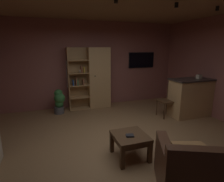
{
  "coord_description": "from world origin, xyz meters",
  "views": [
    {
      "loc": [
        -1.22,
        -3.16,
        1.94
      ],
      "look_at": [
        0.0,
        0.4,
        1.05
      ],
      "focal_mm": 29.33,
      "sensor_mm": 36.0,
      "label": 1
    }
  ],
  "objects_px": {
    "bookshelf_cabinet": "(96,78)",
    "leather_couch": "(214,174)",
    "dining_chair": "(169,98)",
    "potted_floor_plant": "(59,101)",
    "coffee_table": "(130,139)",
    "wall_mounted_tv": "(141,60)",
    "tissue_box": "(199,77)",
    "table_book_0": "(130,136)",
    "kitchen_bar_counter": "(193,97)"
  },
  "relations": [
    {
      "from": "kitchen_bar_counter",
      "to": "dining_chair",
      "type": "xyz_separation_m",
      "value": [
        -0.72,
        0.18,
        -0.02
      ]
    },
    {
      "from": "dining_chair",
      "to": "bookshelf_cabinet",
      "type": "bearing_deg",
      "value": 139.08
    },
    {
      "from": "kitchen_bar_counter",
      "to": "tissue_box",
      "type": "relative_size",
      "value": 11.84
    },
    {
      "from": "coffee_table",
      "to": "wall_mounted_tv",
      "type": "distance_m",
      "value": 3.95
    },
    {
      "from": "coffee_table",
      "to": "tissue_box",
      "type": "bearing_deg",
      "value": 26.06
    },
    {
      "from": "coffee_table",
      "to": "potted_floor_plant",
      "type": "distance_m",
      "value": 2.99
    },
    {
      "from": "table_book_0",
      "to": "potted_floor_plant",
      "type": "xyz_separation_m",
      "value": [
        -1.04,
        2.84,
        -0.07
      ]
    },
    {
      "from": "coffee_table",
      "to": "table_book_0",
      "type": "bearing_deg",
      "value": -122.12
    },
    {
      "from": "tissue_box",
      "to": "table_book_0",
      "type": "bearing_deg",
      "value": -153.38
    },
    {
      "from": "tissue_box",
      "to": "dining_chair",
      "type": "height_order",
      "value": "tissue_box"
    },
    {
      "from": "coffee_table",
      "to": "table_book_0",
      "type": "xyz_separation_m",
      "value": [
        -0.03,
        -0.05,
        0.1
      ]
    },
    {
      "from": "table_book_0",
      "to": "bookshelf_cabinet",
      "type": "bearing_deg",
      "value": 86.61
    },
    {
      "from": "kitchen_bar_counter",
      "to": "tissue_box",
      "type": "bearing_deg",
      "value": -15.87
    },
    {
      "from": "kitchen_bar_counter",
      "to": "leather_couch",
      "type": "xyz_separation_m",
      "value": [
        -1.92,
        -2.51,
        -0.24
      ]
    },
    {
      "from": "bookshelf_cabinet",
      "to": "tissue_box",
      "type": "xyz_separation_m",
      "value": [
        2.57,
        -1.72,
        0.18
      ]
    },
    {
      "from": "bookshelf_cabinet",
      "to": "coffee_table",
      "type": "bearing_deg",
      "value": -92.88
    },
    {
      "from": "potted_floor_plant",
      "to": "kitchen_bar_counter",
      "type": "bearing_deg",
      "value": -21.24
    },
    {
      "from": "wall_mounted_tv",
      "to": "table_book_0",
      "type": "bearing_deg",
      "value": -120.25
    },
    {
      "from": "bookshelf_cabinet",
      "to": "wall_mounted_tv",
      "type": "bearing_deg",
      "value": 6.88
    },
    {
      "from": "leather_couch",
      "to": "coffee_table",
      "type": "height_order",
      "value": "leather_couch"
    },
    {
      "from": "tissue_box",
      "to": "coffee_table",
      "type": "relative_size",
      "value": 0.2
    },
    {
      "from": "potted_floor_plant",
      "to": "wall_mounted_tv",
      "type": "relative_size",
      "value": 0.76
    },
    {
      "from": "coffee_table",
      "to": "dining_chair",
      "type": "distance_m",
      "value": 2.45
    },
    {
      "from": "tissue_box",
      "to": "wall_mounted_tv",
      "type": "xyz_separation_m",
      "value": [
        -0.82,
        1.93,
        0.36
      ]
    },
    {
      "from": "tissue_box",
      "to": "dining_chair",
      "type": "bearing_deg",
      "value": 165.83
    },
    {
      "from": "kitchen_bar_counter",
      "to": "wall_mounted_tv",
      "type": "xyz_separation_m",
      "value": [
        -0.72,
        1.91,
        0.96
      ]
    },
    {
      "from": "dining_chair",
      "to": "potted_floor_plant",
      "type": "relative_size",
      "value": 1.25
    },
    {
      "from": "bookshelf_cabinet",
      "to": "tissue_box",
      "type": "height_order",
      "value": "bookshelf_cabinet"
    },
    {
      "from": "bookshelf_cabinet",
      "to": "leather_couch",
      "type": "xyz_separation_m",
      "value": [
        0.55,
        -4.2,
        -0.67
      ]
    },
    {
      "from": "tissue_box",
      "to": "potted_floor_plant",
      "type": "bearing_deg",
      "value": 158.89
    },
    {
      "from": "kitchen_bar_counter",
      "to": "potted_floor_plant",
      "type": "relative_size",
      "value": 1.92
    },
    {
      "from": "bookshelf_cabinet",
      "to": "leather_couch",
      "type": "relative_size",
      "value": 1.17
    },
    {
      "from": "potted_floor_plant",
      "to": "wall_mounted_tv",
      "type": "height_order",
      "value": "wall_mounted_tv"
    },
    {
      "from": "table_book_0",
      "to": "dining_chair",
      "type": "bearing_deg",
      "value": 39.29
    },
    {
      "from": "bookshelf_cabinet",
      "to": "coffee_table",
      "type": "xyz_separation_m",
      "value": [
        -0.15,
        -3.05,
        -0.62
      ]
    },
    {
      "from": "dining_chair",
      "to": "potted_floor_plant",
      "type": "distance_m",
      "value": 3.23
    },
    {
      "from": "leather_couch",
      "to": "coffee_table",
      "type": "bearing_deg",
      "value": 121.6
    },
    {
      "from": "bookshelf_cabinet",
      "to": "tissue_box",
      "type": "bearing_deg",
      "value": -33.9
    },
    {
      "from": "leather_couch",
      "to": "potted_floor_plant",
      "type": "bearing_deg",
      "value": 114.22
    },
    {
      "from": "tissue_box",
      "to": "dining_chair",
      "type": "relative_size",
      "value": 0.13
    },
    {
      "from": "bookshelf_cabinet",
      "to": "kitchen_bar_counter",
      "type": "xyz_separation_m",
      "value": [
        2.47,
        -1.7,
        -0.42
      ]
    },
    {
      "from": "leather_couch",
      "to": "table_book_0",
      "type": "bearing_deg",
      "value": 123.78
    },
    {
      "from": "kitchen_bar_counter",
      "to": "dining_chair",
      "type": "height_order",
      "value": "kitchen_bar_counter"
    },
    {
      "from": "bookshelf_cabinet",
      "to": "wall_mounted_tv",
      "type": "height_order",
      "value": "bookshelf_cabinet"
    },
    {
      "from": "bookshelf_cabinet",
      "to": "table_book_0",
      "type": "relative_size",
      "value": 14.42
    },
    {
      "from": "tissue_box",
      "to": "wall_mounted_tv",
      "type": "bearing_deg",
      "value": 112.92
    },
    {
      "from": "coffee_table",
      "to": "wall_mounted_tv",
      "type": "bearing_deg",
      "value": 59.78
    },
    {
      "from": "dining_chair",
      "to": "wall_mounted_tv",
      "type": "height_order",
      "value": "wall_mounted_tv"
    },
    {
      "from": "kitchen_bar_counter",
      "to": "potted_floor_plant",
      "type": "xyz_separation_m",
      "value": [
        -3.69,
        1.43,
        -0.16
      ]
    },
    {
      "from": "table_book_0",
      "to": "dining_chair",
      "type": "distance_m",
      "value": 2.5
    }
  ]
}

